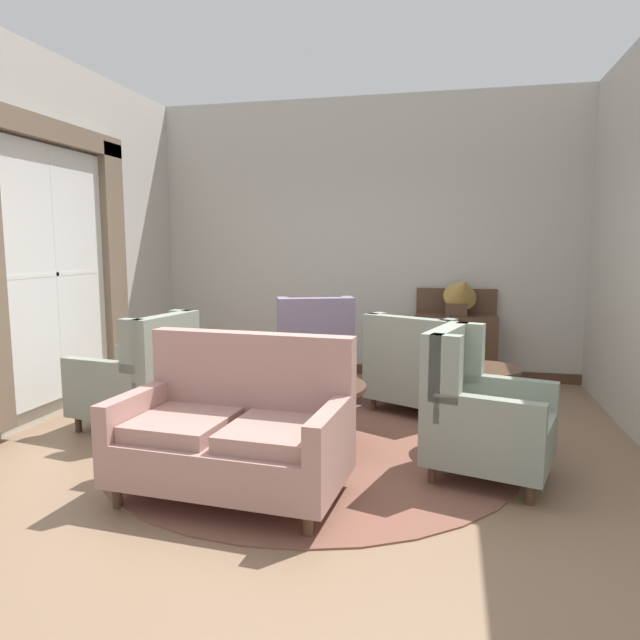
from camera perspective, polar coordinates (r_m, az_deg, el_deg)
ground at (r=4.46m, az=-1.61°, el=-13.54°), size 8.27×8.27×0.00m
wall_back at (r=7.06m, az=4.38°, el=8.12°), size 5.37×0.08×3.36m
wall_left at (r=6.13m, az=-23.97°, el=7.60°), size 0.08×4.13×3.36m
baseboard_back at (r=7.18m, az=4.18°, el=-4.93°), size 5.21×0.03×0.12m
area_rug at (r=4.74m, az=-0.68°, el=-12.21°), size 3.29×3.29×0.01m
window_with_curtains at (r=5.83m, az=-24.85°, el=5.76°), size 0.12×2.08×2.62m
coffee_table at (r=4.46m, az=-1.67°, el=-7.49°), size 0.98×0.98×0.53m
porcelain_vase at (r=4.38m, az=-1.63°, el=-4.54°), size 0.19×0.19×0.36m
settee at (r=3.75m, az=-8.51°, el=-11.03°), size 1.48×0.91×1.02m
armchair_back_corner at (r=5.58m, az=9.96°, el=-5.00°), size 1.16×1.17×0.95m
armchair_foreground_right at (r=5.27m, az=-17.45°, el=-5.72°), size 0.99×0.90×1.02m
armchair_far_left at (r=5.75m, az=-0.71°, el=-3.97°), size 0.98×1.05×1.11m
armchair_near_window at (r=4.12m, az=15.69°, el=-9.12°), size 0.95×0.91×1.03m
side_table at (r=4.70m, az=15.90°, el=-7.63°), size 0.58×0.58×0.66m
sideboard at (r=6.79m, az=13.38°, el=-2.32°), size 0.93×0.43×1.10m
gramophone at (r=6.62m, az=13.99°, el=2.75°), size 0.45×0.55×0.56m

